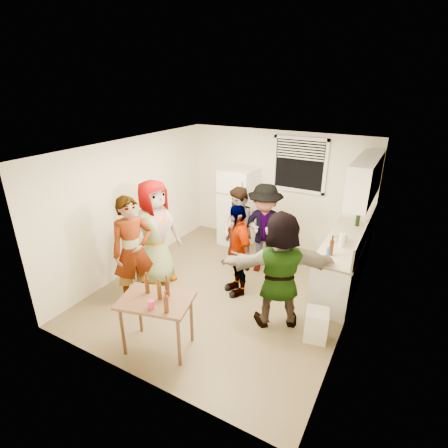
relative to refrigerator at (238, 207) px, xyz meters
The scene contains 23 objects.
room 2.20m from the refrigerator, 68.25° to the right, with size 4.00×4.50×2.50m, color white, non-canonical shape.
window 1.60m from the refrigerator, 15.38° to the left, with size 1.12×0.10×1.06m, color white, non-canonical shape.
refrigerator is the anchor object (origin of this frame).
counter_lower 2.59m from the refrigerator, 16.59° to the right, with size 0.60×2.20×0.86m, color white.
countertop 2.56m from the refrigerator, 16.59° to the right, with size 0.64×2.22×0.04m, color beige.
backsplash 2.84m from the refrigerator, 14.94° to the right, with size 0.03×2.20×0.36m, color beige.
upper_cabinets 2.85m from the refrigerator, 11.61° to the right, with size 0.34×1.60×0.70m, color white.
kettle 2.54m from the refrigerator, 19.18° to the right, with size 0.23×0.19×0.19m, color silver, non-canonical shape.
paper_towel 2.64m from the refrigerator, 22.80° to the right, with size 0.11×0.11×0.23m, color white.
wine_bottle 2.50m from the refrigerator, ahead, with size 0.08×0.08×0.31m, color black.
beer_bottle_counter 2.75m from the refrigerator, 31.17° to the right, with size 0.07×0.07×0.25m, color #47230C.
blue_cup 2.72m from the refrigerator, 31.28° to the right, with size 0.09×0.09×0.11m, color blue.
picture_frame 2.67m from the refrigerator, ahead, with size 0.02×0.20×0.16m, color gold.
trash_bin 3.44m from the refrigerator, 43.72° to the right, with size 0.31×0.31×0.46m, color silver.
serving_table 3.72m from the refrigerator, 80.36° to the right, with size 0.94×0.62×0.79m, color brown, non-canonical shape.
beer_bottle_table 3.59m from the refrigerator, 79.59° to the right, with size 0.06×0.06×0.22m, color #47230C.
red_cup 3.80m from the refrigerator, 79.59° to the right, with size 0.08×0.08×0.11m, color #CC274D.
guest_grey 2.41m from the refrigerator, 103.22° to the right, with size 0.94×1.92×0.61m, color gray.
guest_stripe 3.01m from the refrigerator, 98.65° to the right, with size 0.67×1.83×0.44m, color #141933.
guest_back_left 1.47m from the refrigerator, 61.31° to the right, with size 0.80×1.64×0.62m, color brown.
guest_back_right 1.61m from the refrigerator, 42.37° to the right, with size 1.13×1.74×0.65m, color #444349.
guest_black 2.21m from the refrigerator, 63.33° to the right, with size 0.94×1.61×0.39m, color black.
guest_orange 3.03m from the refrigerator, 51.08° to the right, with size 1.67×1.80×0.53m, color tan.
Camera 1 is at (2.51, -4.60, 3.46)m, focal length 28.00 mm.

